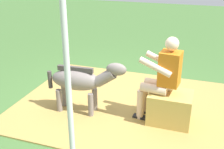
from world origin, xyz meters
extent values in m
plane|color=#426B33|center=(0.00, 0.00, 0.00)|extent=(24.00, 24.00, 0.00)
cube|color=#AD8C47|center=(-0.21, -0.01, 0.01)|extent=(3.59, 2.96, 0.02)
cube|color=tan|center=(-1.09, 0.30, 0.26)|extent=(0.65, 0.51, 0.51)
cylinder|color=beige|center=(-0.83, 0.38, 0.58)|extent=(0.41, 0.18, 0.14)
cylinder|color=beige|center=(-0.63, 0.36, 0.26)|extent=(0.11, 0.11, 0.51)
cube|color=black|center=(-0.63, 0.36, 0.03)|extent=(0.23, 0.12, 0.06)
cylinder|color=beige|center=(-0.85, 0.18, 0.58)|extent=(0.41, 0.18, 0.14)
cylinder|color=beige|center=(-0.65, 0.16, 0.26)|extent=(0.11, 0.11, 0.51)
cube|color=black|center=(-0.65, 0.16, 0.03)|extent=(0.23, 0.12, 0.06)
cube|color=orange|center=(-1.04, 0.30, 0.91)|extent=(0.33, 0.31, 0.52)
cylinder|color=beige|center=(-0.84, 0.44, 0.96)|extent=(0.51, 0.14, 0.26)
cylinder|color=beige|center=(-0.88, 0.12, 0.96)|extent=(0.51, 0.14, 0.26)
sphere|color=beige|center=(-1.04, 0.30, 1.29)|extent=(0.20, 0.20, 0.20)
ellipsoid|color=slate|center=(0.44, 0.45, 0.59)|extent=(0.86, 0.36, 0.34)
cylinder|color=slate|center=(0.16, 0.34, 0.21)|extent=(0.09, 0.09, 0.42)
cylinder|color=slate|center=(0.15, 0.54, 0.21)|extent=(0.09, 0.09, 0.42)
cylinder|color=slate|center=(0.72, 0.37, 0.21)|extent=(0.09, 0.09, 0.42)
cylinder|color=slate|center=(0.71, 0.57, 0.21)|extent=(0.09, 0.09, 0.42)
cylinder|color=slate|center=(-0.06, 0.43, 0.69)|extent=(0.37, 0.20, 0.33)
ellipsoid|color=slate|center=(-0.24, 0.42, 0.85)|extent=(0.33, 0.18, 0.20)
cube|color=#433D3A|center=(0.44, 0.45, 0.78)|extent=(0.60, 0.09, 0.08)
cylinder|color=#433D3A|center=(0.90, 0.48, 0.54)|extent=(0.07, 0.07, 0.30)
cylinder|color=silver|center=(-0.24, 1.96, 1.17)|extent=(0.06, 0.06, 2.35)
camera|label=1|loc=(-1.45, 4.19, 2.43)|focal=44.72mm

